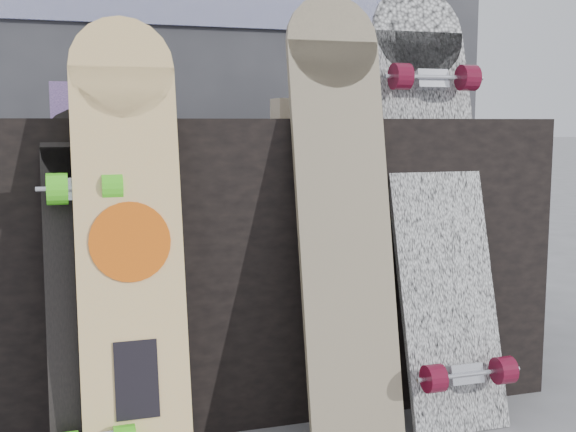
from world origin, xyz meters
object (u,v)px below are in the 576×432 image
object	(u,v)px
skateboard_dark	(89,291)
longboard_celtic	(343,202)
vendor_table	(253,256)
longboard_cascadia	(437,191)
longboard_geisha	(129,235)

from	to	relation	value
skateboard_dark	longboard_celtic	bearing A→B (deg)	3.85
vendor_table	longboard_cascadia	distance (m)	0.57
longboard_geisha	longboard_celtic	size ratio (longest dim) A/B	0.92
longboard_geisha	longboard_celtic	world-z (taller)	longboard_celtic
longboard_geisha	longboard_celtic	distance (m)	0.54
vendor_table	longboard_celtic	distance (m)	0.43
longboard_celtic	skateboard_dark	bearing A→B (deg)	-176.15
longboard_celtic	skateboard_dark	distance (m)	0.64
longboard_celtic	longboard_cascadia	world-z (taller)	longboard_cascadia
skateboard_dark	longboard_geisha	bearing A→B (deg)	-12.53
vendor_table	longboard_geisha	distance (m)	0.60
longboard_cascadia	vendor_table	bearing A→B (deg)	143.68
vendor_table	longboard_celtic	size ratio (longest dim) A/B	1.43
longboard_geisha	longboard_cascadia	distance (m)	0.83
longboard_geisha	longboard_cascadia	bearing A→B (deg)	7.60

